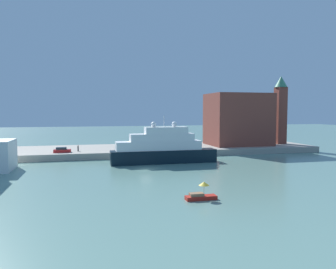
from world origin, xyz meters
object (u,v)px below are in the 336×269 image
object	(u,v)px
large_yacht	(163,149)
mooring_bollard	(129,150)
small_motorboat	(201,194)
bell_tower	(280,107)
parked_car	(62,150)
person_figure	(78,148)
harbor_building	(238,119)

from	to	relation	value
large_yacht	mooring_bollard	world-z (taller)	large_yacht
small_motorboat	bell_tower	bearing A→B (deg)	48.91
small_motorboat	mooring_bollard	bearing A→B (deg)	95.87
large_yacht	small_motorboat	xyz separation A→B (m)	(-2.08, -32.57, -2.64)
parked_car	bell_tower	bearing A→B (deg)	5.97
large_yacht	mooring_bollard	size ratio (longest dim) A/B	28.18
bell_tower	person_figure	distance (m)	64.13
person_figure	small_motorboat	bearing A→B (deg)	-69.58
mooring_bollard	person_figure	bearing A→B (deg)	164.52
large_yacht	small_motorboat	distance (m)	32.74
small_motorboat	person_figure	distance (m)	49.84
large_yacht	bell_tower	bearing A→B (deg)	24.35
small_motorboat	person_figure	xyz separation A→B (m)	(-17.38, 46.68, 1.68)
bell_tower	person_figure	size ratio (longest dim) A/B	12.96
mooring_bollard	small_motorboat	bearing A→B (deg)	-84.13
mooring_bollard	parked_car	bearing A→B (deg)	172.72
large_yacht	harbor_building	world-z (taller)	harbor_building
small_motorboat	person_figure	world-z (taller)	person_figure
harbor_building	bell_tower	distance (m)	15.32
person_figure	mooring_bollard	bearing A→B (deg)	-15.48
bell_tower	parked_car	size ratio (longest dim) A/B	5.07
bell_tower	mooring_bollard	size ratio (longest dim) A/B	24.52
small_motorboat	harbor_building	xyz separation A→B (m)	(30.71, 52.14, 8.86)
parked_car	mooring_bollard	world-z (taller)	parked_car
large_yacht	bell_tower	xyz separation A→B (m)	(43.47, 19.67, 10.02)
parked_car	person_figure	size ratio (longest dim) A/B	2.55
harbor_building	bell_tower	size ratio (longest dim) A/B	0.83
parked_car	person_figure	world-z (taller)	person_figure
small_motorboat	mooring_bollard	xyz separation A→B (m)	(-4.43, 43.09, 1.35)
harbor_building	person_figure	world-z (taller)	harbor_building
small_motorboat	harbor_building	size ratio (longest dim) A/B	0.24
small_motorboat	person_figure	bearing A→B (deg)	110.42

